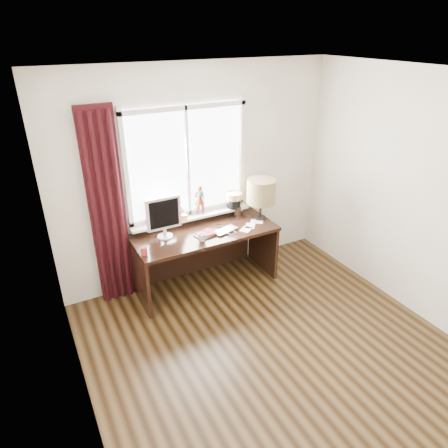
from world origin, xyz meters
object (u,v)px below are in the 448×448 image
desk (202,246)px  monitor (164,215)px  laptop (226,230)px  table_lamp (261,192)px  red_cup (144,251)px  mug (202,237)px

desk → monitor: monitor is taller
laptop → desk: bearing=117.8°
laptop → monitor: 0.76m
desk → table_lamp: (0.76, -0.11, 0.61)m
laptop → red_cup: size_ratio=3.40×
laptop → red_cup: bearing=166.8°
mug → table_lamp: size_ratio=0.18×
laptop → desk: (-0.21, 0.21, -0.26)m
monitor → table_lamp: size_ratio=0.94×
red_cup → desk: (0.80, 0.28, -0.29)m
mug → table_lamp: bearing=11.1°
laptop → red_cup: (-1.01, -0.07, 0.03)m
laptop → monitor: monitor is taller
desk → monitor: bearing=-178.8°
red_cup → table_lamp: size_ratio=0.17×
desk → monitor: 0.70m
mug → red_cup: (-0.67, 0.01, -0.00)m
red_cup → table_lamp: (1.56, 0.17, 0.32)m
desk → monitor: size_ratio=3.47×
mug → monitor: 0.49m
mug → monitor: monitor is taller
red_cup → desk: red_cup is taller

